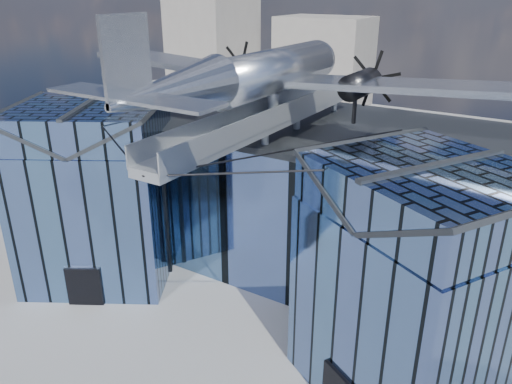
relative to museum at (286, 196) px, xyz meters
The scene contains 4 objects.
ground_plane 8.03m from the museum, 90.00° to the right, with size 120.00×120.00×0.00m, color gray.
museum is the anchor object (origin of this frame).
bg_towers 44.92m from the museum, 88.14° to the left, with size 77.00×24.50×26.00m.
tree_side_w 20.35m from the museum, behind, with size 3.97×3.97×5.98m.
Camera 1 is at (14.42, -21.17, 18.56)m, focal length 35.00 mm.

